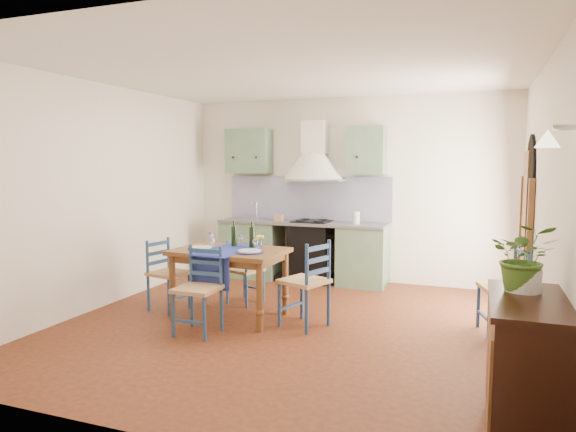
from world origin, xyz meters
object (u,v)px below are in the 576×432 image
object	(u,v)px
dining_table	(230,257)
potted_plant	(524,257)
chair_near	(199,289)
sideboard	(526,362)

from	to	relation	value
dining_table	potted_plant	xyz separation A→B (m)	(3.02, -1.48, 0.46)
dining_table	chair_near	bearing A→B (deg)	-94.63
sideboard	dining_table	bearing A→B (deg)	150.99
dining_table	chair_near	size ratio (longest dim) A/B	1.41
dining_table	potted_plant	world-z (taller)	potted_plant
sideboard	potted_plant	xyz separation A→B (m)	(-0.02, 0.21, 0.66)
potted_plant	sideboard	bearing A→B (deg)	-83.46
chair_near	potted_plant	size ratio (longest dim) A/B	1.94
dining_table	sideboard	distance (m)	3.48
sideboard	potted_plant	distance (m)	0.70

